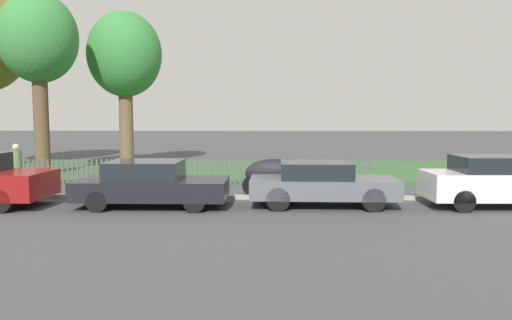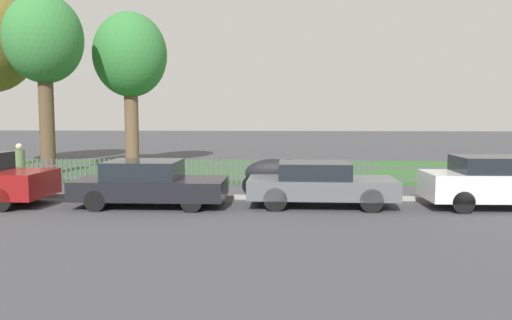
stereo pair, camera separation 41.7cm
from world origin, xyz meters
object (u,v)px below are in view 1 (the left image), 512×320
Objects in this scene: tree_behind_motorcycle at (38,41)px; tree_mid_park at (125,57)px; covered_motorcycle at (276,173)px; parked_car_navy_estate at (321,183)px; pedestrian_near_fence at (17,165)px; parked_car_red_compact at (496,181)px; parked_car_black_saloon at (151,184)px.

tree_behind_motorcycle reaches higher than tree_mid_park.
tree_mid_park is at bearing 131.91° from covered_motorcycle.
parked_car_navy_estate reaches higher than covered_motorcycle.
tree_behind_motorcycle is 4.68× the size of pedestrian_near_fence.
pedestrian_near_fence is at bearing -74.04° from tree_behind_motorcycle.
parked_car_red_compact is 1.95× the size of covered_motorcycle.
parked_car_red_compact is at bearing 11.85° from pedestrian_near_fence.
tree_mid_park is (-7.12, 8.38, 4.57)m from covered_motorcycle.
parked_car_red_compact is 17.24m from tree_mid_park.
pedestrian_near_fence reaches higher than covered_motorcycle.
parked_car_red_compact is 6.29m from covered_motorcycle.
tree_behind_motorcycle is at bearing 148.81° from parked_car_navy_estate.
pedestrian_near_fence is (-9.58, 1.99, 0.26)m from parked_car_navy_estate.
pedestrian_near_fence is (-4.85, 2.16, 0.27)m from parked_car_black_saloon.
parked_car_black_saloon is 11.89m from tree_mid_park.
parked_car_black_saloon is 5.32m from pedestrian_near_fence.
parked_car_navy_estate is at bearing -31.99° from tree_behind_motorcycle.
parked_car_black_saloon is at bearing -4.14° from pedestrian_near_fence.
parked_car_navy_estate is 0.54× the size of tree_behind_motorcycle.
parked_car_black_saloon is 9.52m from parked_car_red_compact.
parked_car_navy_estate is 2.01× the size of covered_motorcycle.
parked_car_navy_estate is 0.55× the size of tree_mid_park.
parked_car_navy_estate is (4.73, 0.16, 0.00)m from parked_car_black_saloon.
tree_behind_motorcycle is at bearing 125.78° from pedestrian_near_fence.
tree_mid_park reaches higher than covered_motorcycle.
pedestrian_near_fence is at bearing 155.98° from parked_car_black_saloon.
tree_behind_motorcycle is (-6.24, 7.02, 4.90)m from parked_car_black_saloon.
parked_car_navy_estate is at bearing -50.58° from tree_mid_park.
tree_mid_park reaches higher than parked_car_black_saloon.
covered_motorcycle is 0.27× the size of tree_mid_park.
pedestrian_near_fence reaches higher than parked_car_red_compact.
covered_motorcycle is (-6.03, 1.81, -0.02)m from parked_car_red_compact.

